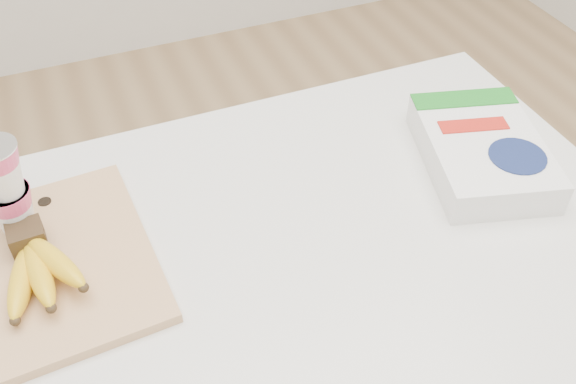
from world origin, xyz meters
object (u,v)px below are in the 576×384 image
Objects in this scene: cereal_box at (482,151)px; cutting_board at (63,262)px; yogurt_stack at (5,188)px; bananas at (37,266)px; table at (293,384)px.

cutting_board is at bearing -167.78° from cereal_box.
yogurt_stack reaches higher than cutting_board.
cereal_box is (0.70, -0.01, -0.01)m from bananas.
cutting_board is 2.11× the size of yogurt_stack.
yogurt_stack is 0.72m from cereal_box.
cutting_board reaches higher than table.
table is 3.23× the size of cutting_board.
cutting_board is (-0.32, 0.08, 0.41)m from table.
cereal_box reaches higher than table.
cutting_board is 0.05m from bananas.
cereal_box is at bearing -1.16° from bananas.
cereal_box is at bearing -9.07° from yogurt_stack.
bananas is at bearing -81.76° from yogurt_stack.
table is 0.52m from cutting_board.
yogurt_stack is (-0.36, 0.16, 0.50)m from table.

